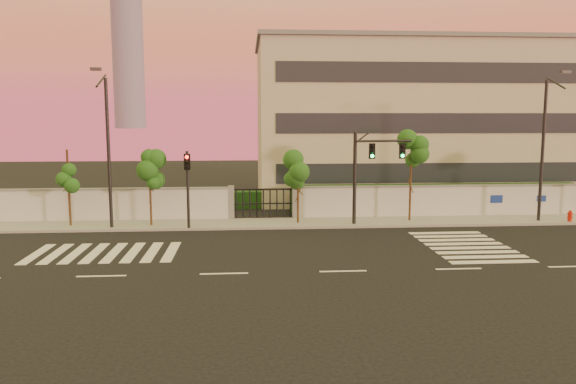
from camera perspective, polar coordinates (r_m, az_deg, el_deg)
The scene contains 16 objects.
ground at distance 24.00m, azimuth 5.62°, elevation -8.03°, with size 120.00×120.00×0.00m, color black.
sidewalk at distance 34.11m, azimuth 2.62°, elevation -3.14°, with size 60.00×3.00×0.15m, color gray.
perimeter_wall at distance 35.42m, azimuth 2.51°, elevation -1.09°, with size 60.00×0.36×2.20m.
hedge_row at distance 38.27m, azimuth 3.61°, elevation -0.82°, with size 41.00×4.25×1.80m.
institutional_building at distance 46.59m, azimuth 12.10°, elevation 7.14°, with size 24.40×12.40×12.25m.
distant_skyscraper at distance 313.78m, azimuth -16.11°, elevation 17.64°, with size 16.00×16.00×118.00m.
road_markings at distance 27.41m, azimuth 1.00°, elevation -5.97°, with size 57.00×7.62×0.02m.
street_tree_b at distance 34.85m, azimuth -21.41°, elevation 2.06°, with size 1.57×1.25×4.59m.
street_tree_c at distance 33.47m, azimuth -13.84°, elevation 2.20°, with size 1.53×1.21×4.63m.
street_tree_d at distance 33.25m, azimuth 1.07°, elevation 1.99°, with size 1.57×1.25×4.31m.
street_tree_e at distance 34.83m, azimuth 12.44°, elevation 3.38°, with size 1.59×1.26×5.39m.
traffic_signal_main at distance 33.30m, azimuth 8.00°, elevation 2.55°, with size 3.52×0.71×5.59m.
traffic_signal_secondary at distance 32.23m, azimuth -10.16°, elevation 1.16°, with size 0.35×0.34×4.54m.
streetlight_west at distance 33.17m, azimuth -17.87°, elevation 4.54°, with size 0.54×2.17×9.01m.
streetlight_east at distance 37.05m, azimuth 24.62°, elevation 4.51°, with size 0.54×2.17×9.02m.
fire_hydrant at distance 38.11m, azimuth 26.72°, elevation -2.29°, with size 0.32×0.31×0.84m.
Camera 1 is at (-4.00, -22.75, 6.51)m, focal length 35.00 mm.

